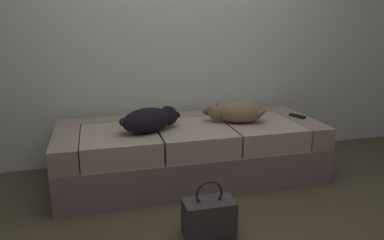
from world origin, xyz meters
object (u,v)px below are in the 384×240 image
Objects in this scene: couch at (190,151)px; dog_dark at (151,119)px; dog_tan at (235,112)px; handbag at (209,217)px; tv_remote at (297,116)px.

couch is 4.08× the size of dog_dark.
dog_dark is 0.73m from dog_tan.
dog_dark reaches higher than dog_tan.
handbag is (-0.49, -0.86, -0.45)m from dog_tan.
dog_tan is at bearing -5.86° from couch.
dog_dark reaches higher than handbag.
dog_tan reaches higher than handbag.
dog_dark is at bearing 106.78° from handbag.
couch reaches higher than handbag.
dog_dark is at bearing -174.33° from dog_tan.
couch is at bearing 155.74° from tv_remote.
dog_tan is 3.57× the size of tv_remote.
tv_remote is at bearing 38.46° from handbag.
handbag is at bearing -73.22° from dog_dark.
handbag is (-1.10, -0.87, -0.36)m from tv_remote.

